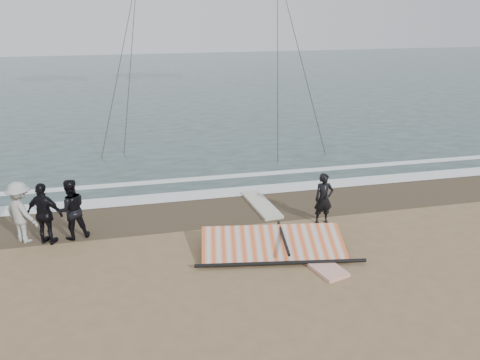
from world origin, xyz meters
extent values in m
plane|color=#8C704C|center=(0.00, 0.00, 0.00)|extent=(120.00, 120.00, 0.00)
cube|color=#233838|center=(0.00, 33.00, 0.01)|extent=(120.00, 54.00, 0.02)
cube|color=#4C3D2B|center=(0.00, 4.50, 0.01)|extent=(120.00, 2.80, 0.01)
cube|color=white|center=(0.00, 5.90, 0.03)|extent=(120.00, 0.90, 0.01)
cube|color=white|center=(0.00, 7.60, 0.03)|extent=(120.00, 0.45, 0.01)
imported|color=black|center=(2.61, 2.73, 0.84)|extent=(0.62, 0.41, 1.68)
cube|color=silver|center=(1.45, 0.62, 0.05)|extent=(1.31, 2.53, 0.10)
cube|color=beige|center=(1.04, 4.47, 0.05)|extent=(0.91, 2.53, 0.10)
imported|color=black|center=(-5.10, 3.41, 0.94)|extent=(1.08, 0.94, 1.87)
imported|color=black|center=(-5.80, 3.21, 0.94)|extent=(1.20, 0.86, 1.89)
imported|color=#A8A8A3|center=(-6.50, 3.51, 0.94)|extent=(1.36, 1.34, 1.87)
cube|color=black|center=(0.30, 1.81, 0.05)|extent=(2.82, 1.08, 0.11)
cube|color=orange|center=(0.50, 1.21, 0.30)|extent=(4.21, 2.16, 0.42)
cylinder|color=black|center=(0.50, 0.43, 0.11)|extent=(4.61, 0.83, 0.11)
cylinder|color=black|center=(0.80, 1.21, 0.45)|extent=(0.40, 2.00, 0.08)
cylinder|color=#262626|center=(4.96, 15.79, 4.49)|extent=(0.04, 0.04, 16.60)
cylinder|color=#262626|center=(6.23, 16.11, 4.49)|extent=(0.04, 0.04, 15.67)
cylinder|color=#262626|center=(-3.48, 17.34, 4.25)|extent=(0.04, 0.04, 14.96)
cylinder|color=#262626|center=(-2.98, 17.57, 4.25)|extent=(0.04, 0.04, 14.46)
camera|label=1|loc=(-2.99, -10.03, 6.62)|focal=35.00mm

